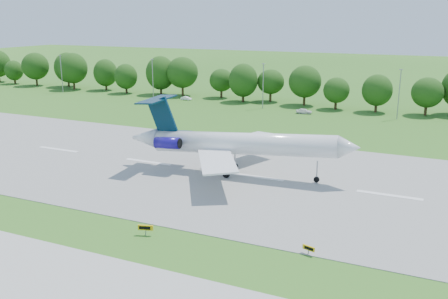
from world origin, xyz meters
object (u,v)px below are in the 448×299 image
(taxi_sign_left, at_px, (146,228))
(service_vehicle_b, at_px, (304,111))
(airliner, at_px, (231,142))
(service_vehicle_a, at_px, (186,98))

(taxi_sign_left, distance_m, service_vehicle_b, 79.75)
(airliner, relative_size, taxi_sign_left, 21.16)
(taxi_sign_left, bearing_deg, airliner, 73.99)
(service_vehicle_b, bearing_deg, taxi_sign_left, 173.73)
(airliner, height_order, service_vehicle_a, airliner)
(service_vehicle_a, xyz_separation_m, service_vehicle_b, (38.21, -6.38, 0.14))
(airliner, bearing_deg, taxi_sign_left, -94.55)
(taxi_sign_left, bearing_deg, service_vehicle_a, 99.30)
(service_vehicle_a, height_order, service_vehicle_b, service_vehicle_b)
(service_vehicle_a, relative_size, service_vehicle_b, 0.82)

